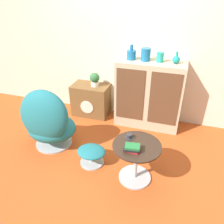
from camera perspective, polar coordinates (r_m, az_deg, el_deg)
ground_plane at (r=2.95m, az=-3.02°, el=-12.72°), size 12.00×12.00×0.00m
wall_back at (r=3.51m, az=4.35°, el=18.61°), size 6.40×0.06×2.60m
sideboard at (r=3.45m, az=9.56°, el=4.54°), size 1.00×0.44×1.06m
tv_console at (r=3.83m, az=-5.48°, el=3.20°), size 0.62×0.39×0.55m
egg_chair at (r=3.08m, az=-16.34°, el=-2.57°), size 0.70×0.64×0.91m
ottoman at (r=2.83m, az=-5.38°, el=-10.66°), size 0.36×0.31×0.23m
coffee_table at (r=2.54m, az=6.30°, el=-11.84°), size 0.54×0.54×0.50m
vase_leftmost at (r=3.30m, az=5.06°, el=14.76°), size 0.14×0.14×0.21m
vase_inner_left at (r=3.25m, az=8.80°, el=14.62°), size 0.14×0.14×0.18m
vase_inner_right at (r=3.24m, az=12.46°, el=13.82°), size 0.10×0.10×0.14m
vase_rightmost at (r=3.23m, az=16.42°, el=13.05°), size 0.11×0.11×0.17m
potted_plant at (r=3.63m, az=-4.57°, el=8.58°), size 0.16×0.16×0.23m
teacup at (r=2.51m, az=4.57°, el=-6.38°), size 0.10×0.10×0.05m
book_stack at (r=2.33m, az=5.22°, el=-9.34°), size 0.18×0.13×0.06m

